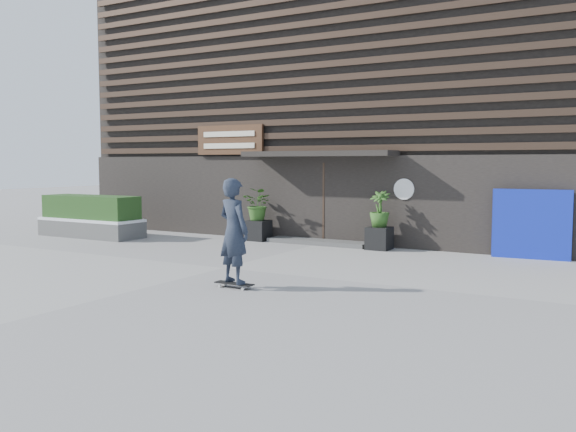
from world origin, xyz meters
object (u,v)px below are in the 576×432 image
Objects in this scene: planter_pot_left at (259,230)px; raised_bed at (91,229)px; planter_pot_right at (379,238)px; blue_tarp at (531,224)px; skateboarder at (234,231)px.

planter_pot_left reaches higher than raised_bed.
blue_tarp reaches higher than planter_pot_right.
planter_pot_left is at bearing 118.88° from skateboarder.
planter_pot_left is 3.80m from planter_pot_right.
skateboarder reaches higher than planter_pot_left.
blue_tarp is at bearing 4.59° from planter_pot_right.
raised_bed is 1.96× the size of blue_tarp.
blue_tarp reaches higher than raised_bed.
raised_bed is at bearing -174.98° from blue_tarp.
blue_tarp is (3.74, 0.30, 0.54)m from planter_pot_right.
blue_tarp is (12.59, 2.09, 0.59)m from raised_bed.
planter_pot_left and planter_pot_right have the same top height.
planter_pot_left is 0.30× the size of skateboarder.
raised_bed is 12.78m from blue_tarp.
planter_pot_right is 3.79m from blue_tarp.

